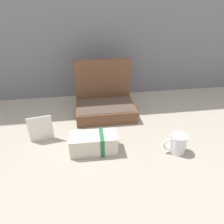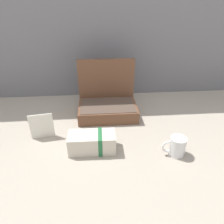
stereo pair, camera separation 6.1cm
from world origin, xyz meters
name	(u,v)px [view 1 (the left image)]	position (x,y,z in m)	size (l,w,h in m)	color
ground_plane	(113,134)	(0.00, 0.00, 0.00)	(6.00, 6.00, 0.00)	#9E9384
open_suitcase	(105,103)	(-0.02, 0.24, 0.08)	(0.37, 0.27, 0.34)	brown
cream_toiletry_bag	(94,143)	(-0.12, -0.13, 0.05)	(0.24, 0.12, 0.10)	beige
coffee_mug	(178,144)	(0.30, -0.20, 0.05)	(0.12, 0.08, 0.10)	silver
info_card_left	(41,128)	(-0.40, 0.00, 0.07)	(0.13, 0.01, 0.15)	silver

